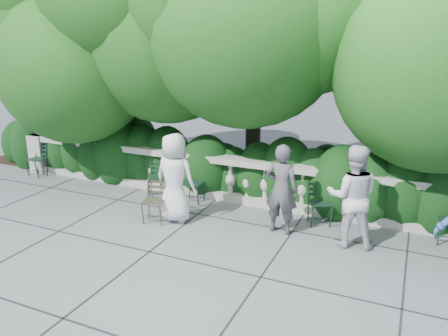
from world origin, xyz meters
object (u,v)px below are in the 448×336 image
at_px(chair_weathered, 153,225).
at_px(chair_d, 320,227).
at_px(chair_a, 34,177).
at_px(chair_c, 191,204).
at_px(chair_e, 448,247).
at_px(person_woman_grey, 282,189).
at_px(person_casual_man, 352,196).
at_px(chair_b, 158,201).
at_px(person_businessman, 175,178).

bearing_deg(chair_weathered, chair_d, 9.08).
distance_m(chair_a, chair_weathered, 4.67).
bearing_deg(chair_a, chair_c, 3.89).
distance_m(chair_e, person_woman_grey, 3.04).
bearing_deg(person_casual_man, chair_weathered, 0.76).
height_order(chair_a, chair_c, same).
height_order(chair_e, person_woman_grey, person_woman_grey).
distance_m(chair_c, person_casual_man, 3.61).
xyz_separation_m(chair_b, chair_e, (5.80, 0.17, 0.00)).
bearing_deg(chair_b, person_casual_man, -30.50).
bearing_deg(chair_b, chair_weathered, -87.22).
bearing_deg(chair_e, person_woman_grey, -173.32).
bearing_deg(person_businessman, chair_e, -167.52).
relative_size(chair_d, person_businessman, 0.48).
bearing_deg(chair_c, chair_e, -0.44).
height_order(chair_b, person_casual_man, person_casual_man).
height_order(chair_b, chair_d, same).
distance_m(person_businessman, person_woman_grey, 2.07).
distance_m(chair_b, chair_d, 3.59).
bearing_deg(chair_d, person_woman_grey, -168.58).
bearing_deg(chair_e, chair_d, 177.49).
distance_m(chair_a, person_woman_grey, 6.91).
bearing_deg(person_casual_man, person_businessman, -5.05).
bearing_deg(chair_d, chair_weathered, 176.11).
xyz_separation_m(chair_c, chair_weathered, (-0.15, -1.29, 0.00)).
xyz_separation_m(chair_a, chair_b, (3.90, -0.16, 0.00)).
height_order(chair_a, person_woman_grey, person_woman_grey).
bearing_deg(person_casual_man, person_woman_grey, -10.64).
bearing_deg(person_woman_grey, chair_c, -11.08).
height_order(chair_d, person_woman_grey, person_woman_grey).
bearing_deg(chair_d, person_businessman, 170.83).
xyz_separation_m(chair_a, person_businessman, (4.78, -0.90, 0.88)).
xyz_separation_m(chair_a, person_casual_man, (8.08, -0.60, 0.90)).
height_order(chair_e, person_businessman, person_businessman).
distance_m(chair_e, chair_weathered, 5.37).
bearing_deg(person_woman_grey, chair_weathered, 20.43).
height_order(chair_a, person_casual_man, person_casual_man).
height_order(chair_b, person_woman_grey, person_woman_grey).
bearing_deg(chair_a, chair_b, 1.66).
distance_m(chair_d, chair_e, 2.21).
bearing_deg(chair_c, person_businessman, -81.34).
bearing_deg(chair_weathered, chair_b, 104.56).
height_order(chair_e, person_casual_man, person_casual_man).
xyz_separation_m(chair_weathered, person_businessman, (0.30, 0.40, 0.88)).
relative_size(chair_c, person_businessman, 0.48).
bearing_deg(person_businessman, person_casual_man, -172.76).
bearing_deg(chair_weathered, chair_c, 70.41).
distance_m(chair_a, chair_c, 4.64).
xyz_separation_m(chair_weathered, person_casual_man, (3.60, 0.70, 0.90)).
bearing_deg(chair_e, person_businessman, -174.66).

